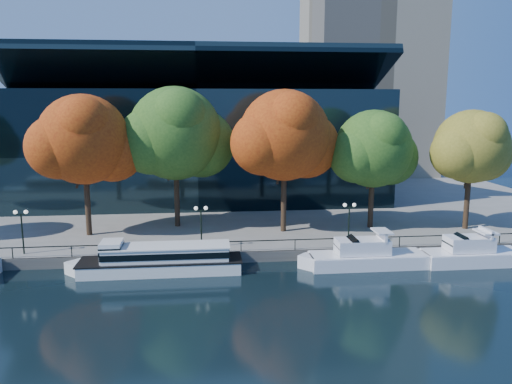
{
  "coord_description": "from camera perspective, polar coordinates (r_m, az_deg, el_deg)",
  "views": [
    {
      "loc": [
        -3.17,
        -40.54,
        14.47
      ],
      "look_at": [
        1.87,
        8.0,
        5.63
      ],
      "focal_mm": 35.0,
      "sensor_mm": 36.0,
      "label": 1
    }
  ],
  "objects": [
    {
      "name": "office_tower",
      "position": [
        102.2,
        12.76,
        20.49
      ],
      "size": [
        22.5,
        22.5,
        65.9
      ],
      "color": "gray",
      "rests_on": "ground"
    },
    {
      "name": "ground",
      "position": [
        43.17,
        -1.39,
        -9.32
      ],
      "size": [
        160.0,
        160.0,
        0.0
      ],
      "primitive_type": "plane",
      "color": "black",
      "rests_on": "ground"
    },
    {
      "name": "tree_2",
      "position": [
        54.11,
        -9.01,
        6.41
      ],
      "size": [
        12.45,
        10.21,
        15.13
      ],
      "color": "black",
      "rests_on": "promenade"
    },
    {
      "name": "promenade",
      "position": [
        78.24,
        -3.51,
        -0.03
      ],
      "size": [
        90.0,
        67.08,
        1.0
      ],
      "color": "slate",
      "rests_on": "ground"
    },
    {
      "name": "railing",
      "position": [
        45.66,
        -1.73,
        -5.66
      ],
      "size": [
        88.2,
        0.08,
        0.99
      ],
      "color": "black",
      "rests_on": "promenade"
    },
    {
      "name": "lamp_0",
      "position": [
        49.04,
        -25.23,
        -3.08
      ],
      "size": [
        1.26,
        0.36,
        4.03
      ],
      "color": "black",
      "rests_on": "promenade"
    },
    {
      "name": "lamp_2",
      "position": [
        48.2,
        10.61,
        -2.48
      ],
      "size": [
        1.26,
        0.36,
        4.03
      ],
      "color": "black",
      "rests_on": "promenade"
    },
    {
      "name": "tree_1",
      "position": [
        52.6,
        -18.9,
        5.49
      ],
      "size": [
        11.22,
        9.2,
        14.28
      ],
      "color": "black",
      "rests_on": "promenade"
    },
    {
      "name": "lamp_1",
      "position": [
        46.25,
        -6.3,
        -2.9
      ],
      "size": [
        1.26,
        0.36,
        4.03
      ],
      "color": "black",
      "rests_on": "promenade"
    },
    {
      "name": "tree_5",
      "position": [
        57.2,
        23.53,
        4.61
      ],
      "size": [
        9.66,
        7.92,
        12.71
      ],
      "color": "black",
      "rests_on": "promenade"
    },
    {
      "name": "tree_3",
      "position": [
        51.37,
        3.48,
        6.26
      ],
      "size": [
        11.68,
        9.58,
        14.77
      ],
      "color": "black",
      "rests_on": "promenade"
    },
    {
      "name": "cruiser_far",
      "position": [
        49.07,
        23.11,
        -6.45
      ],
      "size": [
        10.11,
        2.8,
        3.3
      ],
      "color": "white",
      "rests_on": "ground"
    },
    {
      "name": "cruiser_near",
      "position": [
        45.52,
        12.08,
        -7.14
      ],
      "size": [
        11.4,
        2.94,
        3.3
      ],
      "color": "white",
      "rests_on": "ground"
    },
    {
      "name": "convention_building",
      "position": [
        72.58,
        -6.59,
        5.49
      ],
      "size": [
        50.0,
        24.57,
        21.43
      ],
      "color": "black",
      "rests_on": "ground"
    },
    {
      "name": "tour_boat",
      "position": [
        43.98,
        -11.28,
        -7.47
      ],
      "size": [
        15.09,
        3.37,
        2.86
      ],
      "color": "white",
      "rests_on": "ground"
    },
    {
      "name": "tree_4",
      "position": [
        54.52,
        13.44,
        4.64
      ],
      "size": [
        10.3,
        8.45,
        12.68
      ],
      "color": "black",
      "rests_on": "promenade"
    }
  ]
}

